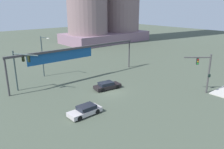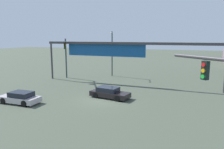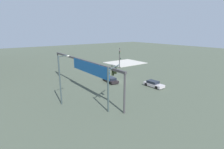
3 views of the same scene
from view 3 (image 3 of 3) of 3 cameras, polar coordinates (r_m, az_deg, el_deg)
ground_plane at (r=38.92m, az=1.36°, el=-2.44°), size 203.12×203.12×0.00m
sidewalk_corner at (r=61.60m, az=4.30°, el=3.88°), size 10.39×12.20×0.15m
traffic_signal_near_corner at (r=52.29m, az=2.54°, el=6.27°), size 3.27×3.06×6.13m
traffic_signal_opposite_side at (r=24.55m, az=-0.32°, el=-1.89°), size 2.53×4.06×6.47m
streetlamp_curved_arm at (r=27.35m, az=-16.53°, el=-0.66°), size 0.91×2.20×7.67m
overhead_sign_gantry at (r=32.32m, az=-9.38°, el=3.20°), size 25.65×0.43×6.03m
sedan_car_approaching at (r=38.45m, az=-0.44°, el=-1.76°), size 4.62×2.37×1.21m
sedan_car_waiting_far at (r=36.51m, az=13.57°, el=-3.06°), size 4.31×1.94×1.21m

